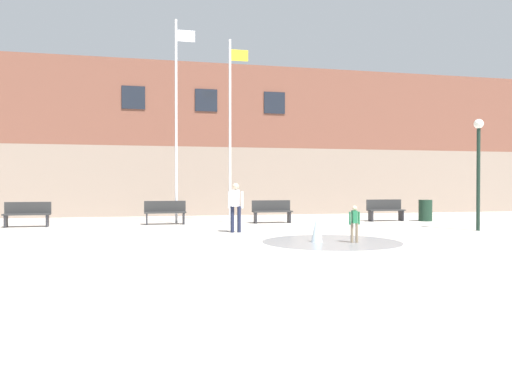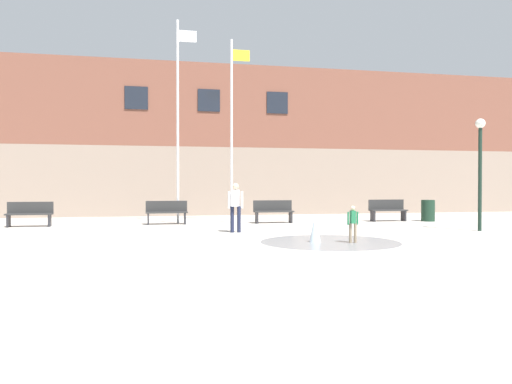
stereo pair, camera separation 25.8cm
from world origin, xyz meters
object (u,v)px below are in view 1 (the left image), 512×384
Objects in this scene: park_bench_under_right_flagpole at (165,212)px; trash_can at (425,210)px; child_with_pink_shirt at (354,221)px; flagpole_left at (177,115)px; adult_in_red at (236,204)px; lamp_post_right_lane at (478,157)px; park_bench_far_left at (27,214)px; park_bench_near_trashcan at (272,211)px; flagpole_right at (231,125)px; park_bench_far_right at (385,210)px.

park_bench_under_right_flagpole reaches higher than trash_can.
park_bench_under_right_flagpole is 10.85m from trash_can.
flagpole_left is (-4.13, 7.73, 3.71)m from child_with_pink_shirt.
child_with_pink_shirt reaches higher than park_bench_under_right_flagpole.
adult_in_red is at bearing -61.41° from park_bench_under_right_flagpole.
lamp_post_right_lane is 4.15× the size of trash_can.
adult_in_red is at bearing 171.70° from lamp_post_right_lane.
child_with_pink_shirt is at bearing -156.95° from lamp_post_right_lane.
park_bench_far_left is 9.18m from park_bench_near_trashcan.
adult_in_red is 0.43× the size of lamp_post_right_lane.
park_bench_under_right_flagpole and park_bench_near_trashcan have the same top height.
park_bench_under_right_flagpole is 1.62× the size of child_with_pink_shirt.
flagpole_left is at bearing 180.00° from flagpole_right.
park_bench_under_right_flagpole is at bearing -129.47° from adult_in_red.
flagpole_left is 11.08m from trash_can.
lamp_post_right_lane is at bearing -99.28° from trash_can.
park_bench_far_right is 9.51m from flagpole_left.
park_bench_near_trashcan is 0.20× the size of flagpole_left.
park_bench_far_right is 0.22× the size of flagpole_right.
park_bench_far_right is 7.43m from flagpole_right.
trash_can is (10.34, -1.04, -3.84)m from flagpole_left.
flagpole_left is at bearing 40.23° from park_bench_under_right_flagpole.
adult_in_red is at bearing -153.43° from park_bench_far_right.
flagpole_left reaches higher than lamp_post_right_lane.
park_bench_far_right is 5.21m from lamp_post_right_lane.
park_bench_far_right is 0.43× the size of lamp_post_right_lane.
park_bench_near_trashcan is 5.37m from flagpole_left.
park_bench_far_left reaches higher than trash_can.
park_bench_far_left and park_bench_under_right_flagpole have the same top height.
trash_can is at bearing -3.35° from park_bench_under_right_flagpole.
park_bench_near_trashcan is 1.00× the size of park_bench_far_right.
park_bench_near_trashcan is 4.22m from adult_in_red.
flagpole_right reaches higher than adult_in_red.
flagpole_right reaches higher than trash_can.
park_bench_far_left is 14.13m from park_bench_far_right.
park_bench_far_right is (9.18, -0.25, 0.00)m from park_bench_under_right_flagpole.
flagpole_left is at bearing 5.31° from park_bench_far_left.
adult_in_red is 4.36m from child_with_pink_shirt.
flagpole_right is (-1.97, 7.73, 3.38)m from child_with_pink_shirt.
flagpole_left is at bearing 175.64° from park_bench_far_right.
flagpole_left is 2.19m from flagpole_right.
park_bench_under_right_flagpole is 4.36m from adult_in_red.
park_bench_far_right is at bearing -5.79° from flagpole_right.
park_bench_far_right is at bearing 138.51° from adult_in_red.
adult_in_red is 9.33m from trash_can.
flagpole_left is at bearing -143.32° from child_with_pink_shirt.
park_bench_far_left is 1.00× the size of park_bench_far_right.
flagpole_right reaches higher than child_with_pink_shirt.
flagpole_left is at bearing 174.23° from trash_can.
child_with_pink_shirt is 8.66m from flagpole_right.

